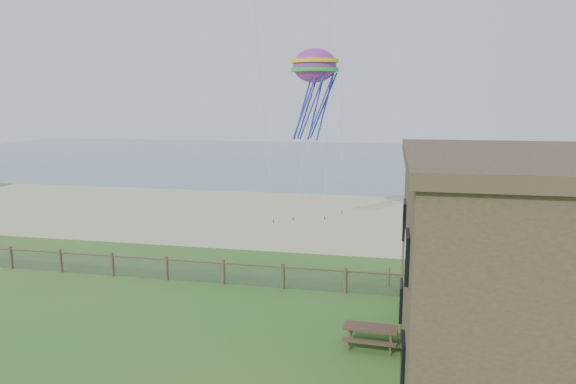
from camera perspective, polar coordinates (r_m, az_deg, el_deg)
ground at (r=19.82m, az=-4.40°, el=-16.61°), size 160.00×160.00×0.00m
sand_beach at (r=40.33m, az=4.26°, el=-2.82°), size 72.00×20.00×0.02m
ocean at (r=83.65m, az=8.19°, el=3.68°), size 160.00×68.00×0.02m
chainlink_fence at (r=24.98m, az=-0.57°, el=-9.50°), size 36.20×0.20×1.25m
picnic_table at (r=19.78m, az=9.14°, el=-15.48°), size 1.98×1.54×0.81m
octopus_kite at (r=34.96m, az=2.95°, el=11.07°), size 3.38×2.51×6.63m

